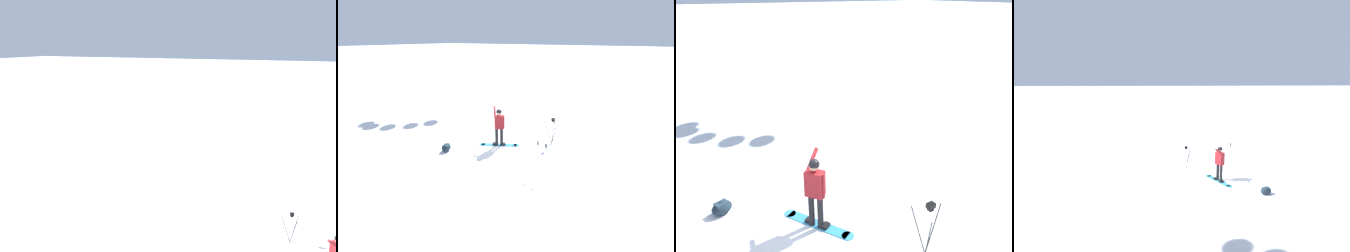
# 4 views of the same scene
# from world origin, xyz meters

# --- Properties ---
(ground_plane) EXTENTS (300.00, 300.00, 0.00)m
(ground_plane) POSITION_xyz_m (0.00, 0.00, 0.00)
(ground_plane) COLOR white
(snowboarder) EXTENTS (0.73, 0.57, 1.76)m
(snowboarder) POSITION_xyz_m (0.03, 0.28, 1.07)
(snowboarder) COLOR black
(snowboarder) RESTS_ON ground_plane
(snowboard) EXTENTS (1.68, 1.04, 0.10)m
(snowboard) POSITION_xyz_m (-0.00, 0.31, 0.02)
(snowboard) COLOR teal
(snowboard) RESTS_ON ground_plane
(gear_bag_large) EXTENTS (0.48, 0.58, 0.32)m
(gear_bag_large) POSITION_xyz_m (-1.60, -1.44, 0.17)
(gear_bag_large) COLOR #192833
(gear_bag_large) RESTS_ON ground_plane
(camera_tripod) EXTENTS (0.60, 0.63, 1.26)m
(camera_tripod) POSITION_xyz_m (1.97, 1.74, 0.90)
(camera_tripod) COLOR #262628
(camera_tripod) RESTS_ON ground_plane
(ski_poles) EXTENTS (0.41, 0.33, 1.18)m
(ski_poles) POSITION_xyz_m (2.64, -0.90, 0.79)
(ski_poles) COLOR gray
(ski_poles) RESTS_ON ground_plane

